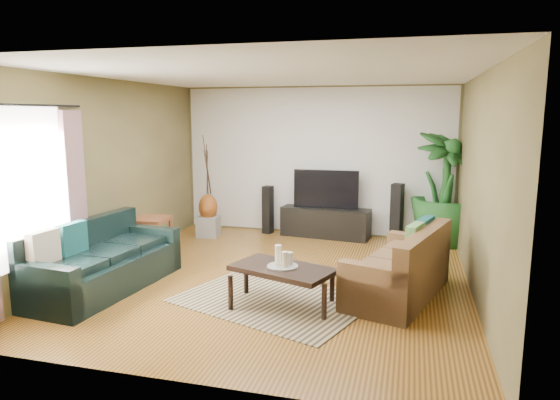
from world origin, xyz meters
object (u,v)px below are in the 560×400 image
(sofa_left, at_px, (104,256))
(potted_plant, at_px, (444,188))
(speaker_left, at_px, (268,210))
(speaker_right, at_px, (397,213))
(pedestal, at_px, (209,226))
(side_table, at_px, (150,236))
(sofa_right, at_px, (398,262))
(vase, at_px, (208,207))
(tv_stand, at_px, (325,222))
(coffee_table, at_px, (282,286))
(television, at_px, (326,189))

(sofa_left, distance_m, potted_plant, 5.50)
(sofa_left, height_order, speaker_left, speaker_left)
(speaker_right, height_order, pedestal, speaker_right)
(potted_plant, bearing_deg, side_table, -157.71)
(sofa_right, distance_m, vase, 4.07)
(side_table, bearing_deg, sofa_left, -81.41)
(tv_stand, bearing_deg, side_table, -136.48)
(sofa_right, height_order, tv_stand, sofa_right)
(coffee_table, bearing_deg, sofa_right, 47.08)
(speaker_right, xyz_separation_m, vase, (-3.31, -0.53, 0.03))
(potted_plant, xyz_separation_m, pedestal, (-4.06, -0.53, -0.78))
(sofa_right, height_order, television, television)
(sofa_left, distance_m, coffee_table, 2.34)
(speaker_right, xyz_separation_m, pedestal, (-3.31, -0.53, -0.32))
(speaker_right, bearing_deg, sofa_left, -118.26)
(sofa_right, distance_m, speaker_left, 3.67)
(tv_stand, relative_size, vase, 3.33)
(television, bearing_deg, sofa_right, -63.64)
(tv_stand, xyz_separation_m, television, (0.00, 0.00, 0.61))
(speaker_right, distance_m, pedestal, 3.37)
(potted_plant, height_order, pedestal, potted_plant)
(coffee_table, distance_m, potted_plant, 3.99)
(sofa_right, distance_m, coffee_table, 1.46)
(speaker_right, bearing_deg, television, -162.66)
(sofa_right, bearing_deg, vase, -105.95)
(vase, bearing_deg, side_table, -108.45)
(speaker_left, bearing_deg, side_table, -114.13)
(sofa_left, xyz_separation_m, tv_stand, (2.25, 3.43, -0.16))
(speaker_left, bearing_deg, pedestal, -137.96)
(tv_stand, relative_size, pedestal, 4.27)
(vase, xyz_separation_m, side_table, (-0.44, -1.31, -0.25))
(speaker_left, bearing_deg, tv_stand, 13.18)
(coffee_table, xyz_separation_m, television, (-0.08, 3.41, 0.64))
(tv_stand, distance_m, speaker_left, 1.10)
(sofa_right, distance_m, speaker_right, 2.74)
(speaker_right, distance_m, vase, 3.35)
(sofa_left, bearing_deg, pedestal, 1.56)
(television, height_order, potted_plant, potted_plant)
(speaker_left, relative_size, side_table, 1.50)
(sofa_right, xyz_separation_m, speaker_left, (-2.45, 2.74, 0.02))
(tv_stand, height_order, speaker_right, speaker_right)
(sofa_right, bearing_deg, television, -136.71)
(sofa_right, relative_size, speaker_left, 2.02)
(pedestal, distance_m, vase, 0.36)
(speaker_left, distance_m, pedestal, 1.14)
(television, xyz_separation_m, speaker_right, (1.25, 0.00, -0.37))
(side_table, bearing_deg, sofa_right, -13.09)
(speaker_left, xyz_separation_m, speaker_right, (2.34, 0.00, 0.06))
(side_table, bearing_deg, pedestal, 71.55)
(sofa_left, xyz_separation_m, vase, (0.20, 2.90, 0.12))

